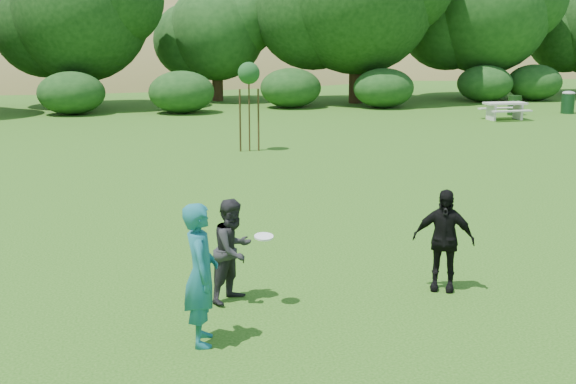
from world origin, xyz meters
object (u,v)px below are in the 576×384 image
trash_can_near (514,105)px  sapling (249,76)px  trash_can_lidded (568,102)px  picnic_table (505,108)px  player_black (443,240)px  player_teal (201,274)px  player_grey (233,250)px

trash_can_near → sapling: (-13.75, -6.95, 1.97)m
trash_can_lidded → picnic_table: bearing=-160.5°
player_black → trash_can_near: (13.38, 20.19, -0.33)m
player_teal → trash_can_lidded: size_ratio=1.72×
player_black → picnic_table: (12.02, 18.70, -0.26)m
player_black → trash_can_near: bearing=85.7°
player_teal → trash_can_near: (17.14, 21.21, -0.45)m
trash_can_near → picnic_table: trash_can_near is taller
picnic_table → player_grey: bearing=-129.5°
player_teal → player_grey: bearing=-19.3°
player_grey → player_black: player_black is taller
player_grey → picnic_table: 23.82m
trash_can_near → trash_can_lidded: 2.79m
sapling → trash_can_lidded: bearing=22.7°
picnic_table → trash_can_lidded: trash_can_lidded is taller
player_grey → trash_can_lidded: (19.30, 19.85, -0.21)m
player_black → trash_can_near: 24.22m
player_grey → trash_can_near: bearing=8.7°
player_teal → picnic_table: size_ratio=1.00×
player_teal → sapling: 14.74m
sapling → trash_can_near: bearing=26.8°
sapling → picnic_table: sapling is taller
player_black → sapling: bearing=120.8°
player_teal → trash_can_near: size_ratio=2.00×
player_grey → trash_can_near: (16.51, 19.87, -0.30)m
player_grey → trash_can_lidded: bearing=4.2°
sapling → picnic_table: size_ratio=1.58×
player_teal → trash_can_lidded: 29.10m
player_black → trash_can_lidded: bearing=80.5°
trash_can_near → picnic_table: size_ratio=0.50×
player_grey → player_teal: bearing=-156.9°
player_black → picnic_table: player_black is taller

